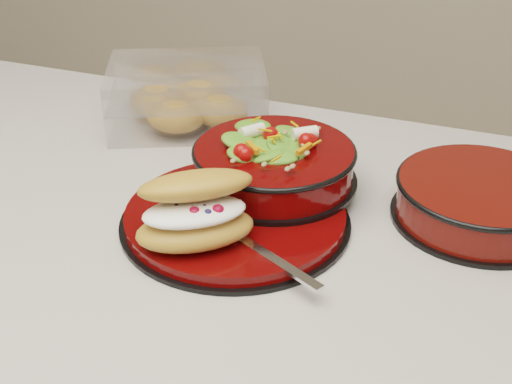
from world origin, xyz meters
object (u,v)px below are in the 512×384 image
(pastry_box, at_px, (188,98))
(extra_bowl, at_px, (481,199))
(croissant, at_px, (197,211))
(dinner_plate, at_px, (236,218))
(fork, at_px, (262,252))
(salad_bowl, at_px, (274,159))

(pastry_box, distance_m, extra_bowl, 0.49)
(croissant, distance_m, pastry_box, 0.37)
(croissant, bearing_deg, extra_bowl, -2.65)
(croissant, relative_size, extra_bowl, 0.70)
(pastry_box, bearing_deg, croissant, -87.64)
(croissant, xyz_separation_m, pastry_box, (-0.17, 0.33, -0.02))
(dinner_plate, bearing_deg, fork, -49.40)
(extra_bowl, bearing_deg, fork, -138.30)
(fork, distance_m, extra_bowl, 0.29)
(pastry_box, bearing_deg, fork, -77.77)
(croissant, xyz_separation_m, fork, (0.08, 0.00, -0.04))
(fork, bearing_deg, salad_bowl, 42.35)
(fork, height_order, pastry_box, pastry_box)
(fork, height_order, extra_bowl, extra_bowl)
(salad_bowl, height_order, fork, salad_bowl)
(extra_bowl, bearing_deg, croissant, -146.58)
(croissant, relative_size, fork, 0.98)
(salad_bowl, relative_size, extra_bowl, 1.00)
(salad_bowl, height_order, croissant, salad_bowl)
(croissant, bearing_deg, pastry_box, 81.27)
(salad_bowl, xyz_separation_m, fork, (0.04, -0.16, -0.03))
(pastry_box, bearing_deg, dinner_plate, -78.81)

